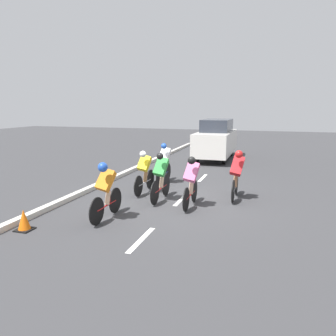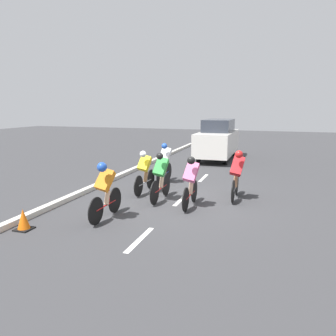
{
  "view_description": "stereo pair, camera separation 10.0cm",
  "coord_description": "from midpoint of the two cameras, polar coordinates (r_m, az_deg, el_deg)",
  "views": [
    {
      "loc": [
        -2.52,
        9.19,
        2.79
      ],
      "look_at": [
        0.42,
        -0.07,
        0.95
      ],
      "focal_mm": 35.0,
      "sensor_mm": 36.0,
      "label": 1
    },
    {
      "loc": [
        -2.62,
        9.16,
        2.79
      ],
      "look_at": [
        0.42,
        -0.07,
        0.95
      ],
      "focal_mm": 35.0,
      "sensor_mm": 36.0,
      "label": 2
    }
  ],
  "objects": [
    {
      "name": "cyclist_yellow",
      "position": [
        10.57,
        -3.83,
        -0.49
      ],
      "size": [
        0.4,
        1.71,
        1.42
      ],
      "color": "black",
      "rests_on": "ground"
    },
    {
      "name": "ground_plane",
      "position": [
        9.93,
        2.48,
        -5.61
      ],
      "size": [
        60.0,
        60.0,
        0.0
      ],
      "primitive_type": "plane",
      "color": "#38383A"
    },
    {
      "name": "traffic_cone",
      "position": [
        8.24,
        -23.56,
        -8.27
      ],
      "size": [
        0.36,
        0.36,
        0.49
      ],
      "color": "black",
      "rests_on": "ground"
    },
    {
      "name": "support_car",
      "position": [
        17.59,
        8.8,
        4.94
      ],
      "size": [
        1.7,
        4.56,
        2.1
      ],
      "color": "black",
      "rests_on": "ground"
    },
    {
      "name": "lane_stripe_near",
      "position": [
        7.14,
        -4.54,
        -12.3
      ],
      "size": [
        0.12,
        1.4,
        0.01
      ],
      "primitive_type": "cube",
      "color": "white",
      "rests_on": "ground"
    },
    {
      "name": "lane_stripe_far",
      "position": [
        13.01,
        6.41,
        -1.72
      ],
      "size": [
        0.12,
        1.4,
        0.01
      ],
      "primitive_type": "cube",
      "color": "white",
      "rests_on": "ground"
    },
    {
      "name": "cyclist_white",
      "position": [
        11.9,
        -0.34,
        1.03
      ],
      "size": [
        0.43,
        1.64,
        1.51
      ],
      "color": "black",
      "rests_on": "ground"
    },
    {
      "name": "curb",
      "position": [
        11.23,
        -13.35,
        -3.59
      ],
      "size": [
        0.2,
        27.95,
        0.14
      ],
      "primitive_type": "cube",
      "color": "beige",
      "rests_on": "ground"
    },
    {
      "name": "lane_stripe_mid",
      "position": [
        9.99,
        2.59,
        -5.48
      ],
      "size": [
        0.12,
        1.4,
        0.01
      ],
      "primitive_type": "cube",
      "color": "white",
      "rests_on": "ground"
    },
    {
      "name": "cyclist_orange",
      "position": [
        8.19,
        -10.56,
        -3.52
      ],
      "size": [
        0.43,
        1.65,
        1.5
      ],
      "color": "black",
      "rests_on": "ground"
    },
    {
      "name": "cyclist_red",
      "position": [
        10.02,
        12.15,
        -0.91
      ],
      "size": [
        0.43,
        1.63,
        1.54
      ],
      "color": "black",
      "rests_on": "ground"
    },
    {
      "name": "cyclist_pink",
      "position": [
        9.08,
        4.31,
        -2.13
      ],
      "size": [
        0.41,
        1.62,
        1.48
      ],
      "color": "black",
      "rests_on": "ground"
    },
    {
      "name": "cyclist_green",
      "position": [
        9.7,
        -0.97,
        -1.33
      ],
      "size": [
        0.41,
        1.75,
        1.49
      ],
      "color": "black",
      "rests_on": "ground"
    }
  ]
}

